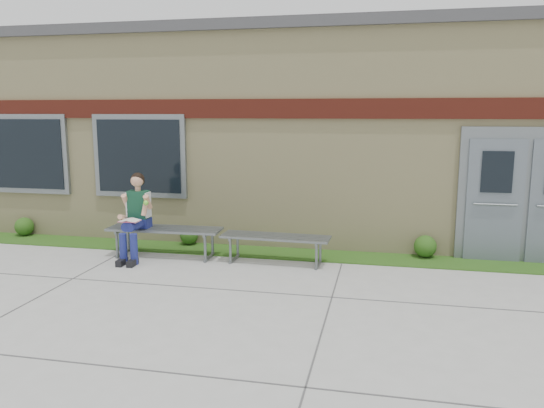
# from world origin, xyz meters

# --- Properties ---
(ground) EXTENTS (80.00, 80.00, 0.00)m
(ground) POSITION_xyz_m (0.00, 0.00, 0.00)
(ground) COLOR #9E9E99
(ground) RESTS_ON ground
(grass_strip) EXTENTS (16.00, 0.80, 0.02)m
(grass_strip) POSITION_xyz_m (0.00, 2.60, 0.01)
(grass_strip) COLOR #244B14
(grass_strip) RESTS_ON ground
(school_building) EXTENTS (16.20, 6.22, 4.20)m
(school_building) POSITION_xyz_m (-0.00, 5.99, 2.10)
(school_building) COLOR beige
(school_building) RESTS_ON ground
(bench_left) EXTENTS (2.03, 0.63, 0.52)m
(bench_left) POSITION_xyz_m (-2.11, 2.00, 0.40)
(bench_left) COLOR slate
(bench_left) RESTS_ON ground
(bench_right) EXTENTS (1.86, 0.57, 0.48)m
(bench_right) POSITION_xyz_m (-0.11, 2.00, 0.37)
(bench_right) COLOR slate
(bench_right) RESTS_ON ground
(girl) EXTENTS (0.54, 0.88, 1.50)m
(girl) POSITION_xyz_m (-2.54, 1.77, 0.79)
(girl) COLOR navy
(girl) RESTS_ON ground
(shrub_west) EXTENTS (0.38, 0.38, 0.38)m
(shrub_west) POSITION_xyz_m (-5.59, 2.85, 0.21)
(shrub_west) COLOR #244B14
(shrub_west) RESTS_ON grass_strip
(shrub_mid) EXTENTS (0.34, 0.34, 0.34)m
(shrub_mid) POSITION_xyz_m (-1.99, 2.85, 0.19)
(shrub_mid) COLOR #244B14
(shrub_mid) RESTS_ON grass_strip
(shrub_east) EXTENTS (0.39, 0.39, 0.39)m
(shrub_east) POSITION_xyz_m (2.40, 2.85, 0.21)
(shrub_east) COLOR #244B14
(shrub_east) RESTS_ON grass_strip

